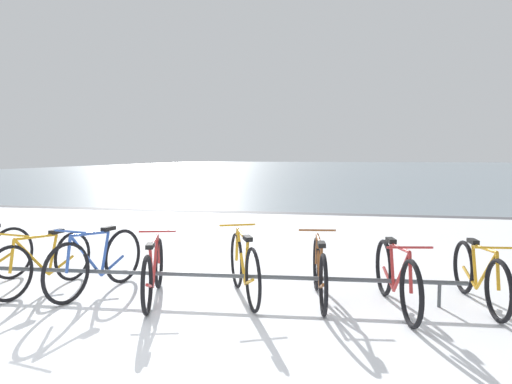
{
  "coord_description": "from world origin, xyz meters",
  "views": [
    {
      "loc": [
        2.11,
        -3.6,
        1.7
      ],
      "look_at": [
        0.4,
        5.14,
        1.0
      ],
      "focal_mm": 32.72,
      "sensor_mm": 36.0,
      "label": 1
    }
  ],
  "objects_px": {
    "bicycle_3": "(153,271)",
    "bicycle_4": "(244,267)",
    "bicycle_7": "(480,276)",
    "bicycle_6": "(396,277)",
    "bicycle_5": "(320,271)",
    "bicycle_2": "(97,262)",
    "bicycle_1": "(44,262)"
  },
  "relations": [
    {
      "from": "bicycle_1",
      "to": "bicycle_7",
      "type": "distance_m",
      "value": 5.25
    },
    {
      "from": "bicycle_4",
      "to": "bicycle_7",
      "type": "height_order",
      "value": "bicycle_4"
    },
    {
      "from": "bicycle_3",
      "to": "bicycle_4",
      "type": "bearing_deg",
      "value": 13.97
    },
    {
      "from": "bicycle_4",
      "to": "bicycle_5",
      "type": "distance_m",
      "value": 0.89
    },
    {
      "from": "bicycle_3",
      "to": "bicycle_1",
      "type": "bearing_deg",
      "value": 176.01
    },
    {
      "from": "bicycle_1",
      "to": "bicycle_4",
      "type": "bearing_deg",
      "value": 3.39
    },
    {
      "from": "bicycle_6",
      "to": "bicycle_3",
      "type": "bearing_deg",
      "value": -176.16
    },
    {
      "from": "bicycle_1",
      "to": "bicycle_5",
      "type": "height_order",
      "value": "bicycle_5"
    },
    {
      "from": "bicycle_4",
      "to": "bicycle_7",
      "type": "distance_m",
      "value": 2.68
    },
    {
      "from": "bicycle_2",
      "to": "bicycle_6",
      "type": "height_order",
      "value": "bicycle_2"
    },
    {
      "from": "bicycle_5",
      "to": "bicycle_7",
      "type": "relative_size",
      "value": 0.98
    },
    {
      "from": "bicycle_2",
      "to": "bicycle_6",
      "type": "relative_size",
      "value": 0.97
    },
    {
      "from": "bicycle_1",
      "to": "bicycle_7",
      "type": "height_order",
      "value": "bicycle_1"
    },
    {
      "from": "bicycle_3",
      "to": "bicycle_7",
      "type": "relative_size",
      "value": 0.97
    },
    {
      "from": "bicycle_5",
      "to": "bicycle_6",
      "type": "distance_m",
      "value": 0.86
    },
    {
      "from": "bicycle_5",
      "to": "bicycle_6",
      "type": "height_order",
      "value": "bicycle_6"
    },
    {
      "from": "bicycle_7",
      "to": "bicycle_6",
      "type": "bearing_deg",
      "value": -162.06
    },
    {
      "from": "bicycle_5",
      "to": "bicycle_1",
      "type": "bearing_deg",
      "value": -176.53
    },
    {
      "from": "bicycle_3",
      "to": "bicycle_7",
      "type": "height_order",
      "value": "bicycle_7"
    },
    {
      "from": "bicycle_4",
      "to": "bicycle_6",
      "type": "xyz_separation_m",
      "value": [
        1.74,
        -0.07,
        -0.02
      ]
    },
    {
      "from": "bicycle_2",
      "to": "bicycle_4",
      "type": "relative_size",
      "value": 1.08
    },
    {
      "from": "bicycle_2",
      "to": "bicycle_5",
      "type": "height_order",
      "value": "bicycle_2"
    },
    {
      "from": "bicycle_4",
      "to": "bicycle_2",
      "type": "bearing_deg",
      "value": -176.29
    },
    {
      "from": "bicycle_7",
      "to": "bicycle_5",
      "type": "bearing_deg",
      "value": -174.42
    },
    {
      "from": "bicycle_2",
      "to": "bicycle_7",
      "type": "xyz_separation_m",
      "value": [
        4.52,
        0.35,
        -0.03
      ]
    },
    {
      "from": "bicycle_2",
      "to": "bicycle_3",
      "type": "bearing_deg",
      "value": -9.71
    },
    {
      "from": "bicycle_1",
      "to": "bicycle_5",
      "type": "bearing_deg",
      "value": 3.47
    },
    {
      "from": "bicycle_2",
      "to": "bicycle_7",
      "type": "bearing_deg",
      "value": 4.45
    },
    {
      "from": "bicycle_1",
      "to": "bicycle_2",
      "type": "distance_m",
      "value": 0.72
    },
    {
      "from": "bicycle_1",
      "to": "bicycle_3",
      "type": "bearing_deg",
      "value": -3.99
    },
    {
      "from": "bicycle_2",
      "to": "bicycle_3",
      "type": "height_order",
      "value": "bicycle_2"
    },
    {
      "from": "bicycle_1",
      "to": "bicycle_2",
      "type": "bearing_deg",
      "value": 2.54
    }
  ]
}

